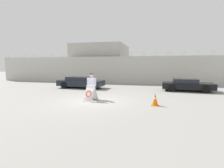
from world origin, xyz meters
TOP-DOWN VIEW (x-y plane):
  - ground_plane at (0.00, 0.00)m, footprint 90.00×90.00m
  - perimeter_wall at (-0.00, 11.15)m, footprint 36.00×0.30m
  - building_block at (-4.38, 15.50)m, footprint 7.47×7.36m
  - barricade_sign at (-0.22, 0.05)m, footprint 0.84×0.99m
  - security_guard at (-0.42, 0.80)m, footprint 0.68×0.38m
  - traffic_cone_near at (3.87, -0.25)m, footprint 0.43×0.43m
  - parked_car_front_coupe at (-3.48, 5.74)m, footprint 4.62×2.05m
  - parked_car_far_side at (6.60, 6.19)m, footprint 4.38×2.19m

SIDE VIEW (x-z plane):
  - ground_plane at x=0.00m, z-range 0.00..0.00m
  - traffic_cone_near at x=3.87m, z-range 0.00..0.73m
  - barricade_sign at x=-0.22m, z-range -0.01..1.00m
  - parked_car_far_side at x=6.60m, z-range 0.02..1.13m
  - parked_car_front_coupe at x=-3.48m, z-range 0.02..1.17m
  - security_guard at x=-0.42m, z-range 0.10..1.85m
  - perimeter_wall at x=0.00m, z-range -0.22..3.61m
  - building_block at x=-4.38m, z-range 0.00..5.30m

